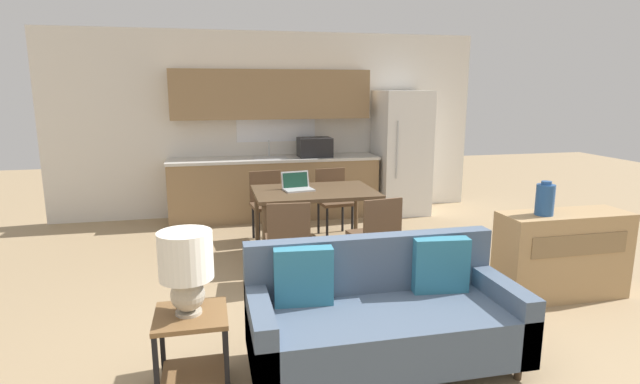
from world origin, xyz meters
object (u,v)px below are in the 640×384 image
(couch, at_px, (381,316))
(side_table, at_px, (192,340))
(dining_chair_near_right, at_px, (376,233))
(table_lamp, at_px, (186,265))
(refrigerator, at_px, (401,153))
(vase, at_px, (545,199))
(dining_table, at_px, (314,196))
(credenza, at_px, (562,255))
(dining_chair_far_left, at_px, (268,201))
(dining_chair_far_right, at_px, (333,198))
(dining_chair_near_left, at_px, (288,238))
(laptop, at_px, (297,185))

(couch, distance_m, side_table, 1.27)
(dining_chair_near_right, bearing_deg, table_lamp, 33.02)
(refrigerator, bearing_deg, dining_chair_near_right, -116.24)
(vase, distance_m, dining_chair_near_right, 1.55)
(dining_table, relative_size, table_lamp, 2.57)
(couch, relative_size, side_table, 3.46)
(dining_table, bearing_deg, credenza, -38.68)
(dining_table, distance_m, dining_chair_far_left, 0.92)
(dining_chair_near_right, bearing_deg, dining_chair_far_left, -69.91)
(refrigerator, relative_size, dining_chair_near_right, 2.15)
(vase, relative_size, dining_chair_far_right, 0.35)
(side_table, bearing_deg, table_lamp, 159.36)
(dining_chair_near_right, bearing_deg, side_table, 33.28)
(table_lamp, height_order, dining_chair_near_left, table_lamp)
(dining_table, distance_m, laptop, 0.23)
(dining_chair_far_left, bearing_deg, dining_chair_near_right, -67.87)
(refrigerator, height_order, dining_chair_far_right, refrigerator)
(table_lamp, height_order, dining_chair_far_right, table_lamp)
(side_table, bearing_deg, dining_chair_near_right, 41.39)
(table_lamp, xyz_separation_m, credenza, (3.27, 0.79, -0.45))
(dining_chair_far_right, relative_size, dining_chair_near_right, 1.00)
(dining_chair_far_right, xyz_separation_m, laptop, (-0.60, -0.72, 0.33))
(credenza, distance_m, dining_chair_near_right, 1.70)
(dining_chair_far_left, bearing_deg, credenza, -50.45)
(dining_table, bearing_deg, refrigerator, 45.55)
(table_lamp, bearing_deg, laptop, 65.45)
(side_table, xyz_separation_m, table_lamp, (-0.01, 0.00, 0.49))
(dining_table, height_order, dining_chair_far_left, dining_chair_far_left)
(side_table, bearing_deg, dining_chair_far_left, 74.90)
(dining_chair_near_left, relative_size, dining_chair_far_right, 1.00)
(vase, xyz_separation_m, dining_chair_far_right, (-1.30, 2.40, -0.44))
(dining_chair_far_right, height_order, laptop, laptop)
(vase, bearing_deg, credenza, 5.00)
(credenza, height_order, dining_chair_far_right, dining_chair_far_right)
(refrigerator, xyz_separation_m, couch, (-1.75, -4.06, -0.59))
(credenza, bearing_deg, table_lamp, -166.44)
(dining_chair_far_right, relative_size, laptop, 2.42)
(credenza, height_order, vase, vase)
(dining_chair_near_right, bearing_deg, dining_chair_near_left, -9.77)
(table_lamp, distance_m, dining_chair_far_right, 3.62)
(credenza, bearing_deg, vase, -175.00)
(refrigerator, height_order, side_table, refrigerator)
(refrigerator, relative_size, laptop, 5.22)
(side_table, xyz_separation_m, dining_chair_near_left, (0.85, 1.55, 0.14))
(side_table, distance_m, laptop, 2.72)
(dining_table, xyz_separation_m, credenza, (1.97, -1.58, -0.31))
(dining_chair_near_right, height_order, laptop, laptop)
(table_lamp, bearing_deg, refrigerator, 53.78)
(credenza, xyz_separation_m, laptop, (-2.16, 1.65, 0.42))
(dining_chair_far_right, bearing_deg, side_table, -124.37)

